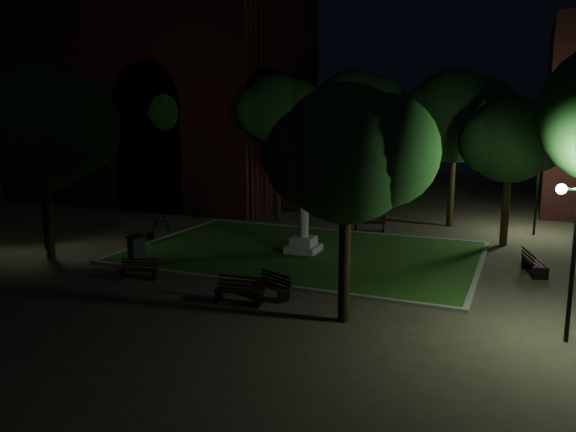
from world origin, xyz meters
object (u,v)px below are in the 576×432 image
monument (304,233)px  trash_bin (136,248)px  bicycle (160,222)px  bench_left_side (143,235)px  bench_west_near (139,270)px  bench_near_right (272,286)px  bench_right_side (533,263)px  bench_far_side (370,223)px  bench_near_left (240,291)px

monument → trash_bin: bearing=-147.1°
bicycle → bench_left_side: bearing=-144.6°
bench_west_near → trash_bin: trash_bin is taller
bench_near_right → bench_left_side: bearing=175.2°
bench_left_side → bench_west_near: bearing=34.0°
bench_right_side → trash_bin: bearing=89.7°
bench_west_near → bench_far_side: (5.85, 12.13, 0.07)m
bench_near_right → bench_left_side: bench_near_right is taller
bench_left_side → bicycle: 2.96m
bench_west_near → bench_left_side: bearing=106.0°
bench_near_right → trash_bin: trash_bin is taller
bench_left_side → bicycle: bearing=-162.4°
monument → bench_far_side: monument is taller
bench_west_near → bench_right_side: size_ratio=0.83×
bench_near_right → bench_far_side: 12.06m
bench_far_side → monument: bearing=64.0°
bench_near_left → bench_right_side: bearing=33.1°
monument → bench_near_right: (1.26, -6.16, -0.56)m
bench_near_right → bench_left_side: size_ratio=1.05×
bench_west_near → monument: bearing=34.9°
bench_far_side → trash_bin: trash_bin is taller
bench_far_side → bench_left_side: bearing=24.0°
bench_near_right → bicycle: (-10.39, 7.89, 0.04)m
monument → bench_near_left: bearing=-85.6°
trash_bin → bench_left_side: bearing=123.3°
bench_far_side → bench_west_near: bearing=52.4°
bench_near_left → bench_far_side: size_ratio=0.96×
bench_near_left → bench_left_side: size_ratio=1.12×
monument → bench_near_right: 6.31m
bench_west_near → bicycle: (-4.77, 7.96, 0.07)m
monument → bench_west_near: 7.62m
bench_left_side → bench_right_side: bench_right_side is taller
bench_west_near → trash_bin: (-1.83, 2.22, 0.18)m
bench_near_right → bench_west_near: bearing=-155.5°
monument → bench_far_side: (1.50, 5.90, -0.52)m
bench_left_side → bench_right_side: (17.72, 1.51, 0.05)m
bench_near_left → bench_right_side: (9.04, 7.65, 0.02)m
bench_near_right → bench_far_side: (0.24, 12.06, 0.05)m
bench_west_near → bench_left_side: (-3.78, 5.18, 0.02)m
bench_near_right → bench_west_near: size_ratio=1.07×
bench_near_right → trash_bin: 7.76m
bicycle → bench_right_side: bearing=-78.2°
monument → bench_near_left: (0.55, -7.19, -0.53)m
bench_left_side → bench_right_side: bearing=92.8°
bench_near_left → trash_bin: (-6.74, 3.19, 0.12)m
bench_west_near → bench_right_side: 15.47m
monument → trash_bin: monument is taller
bench_near_left → trash_bin: size_ratio=1.59×
bench_near_right → trash_bin: size_ratio=1.49×
bench_left_side → trash_bin: (1.94, -2.95, 0.15)m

